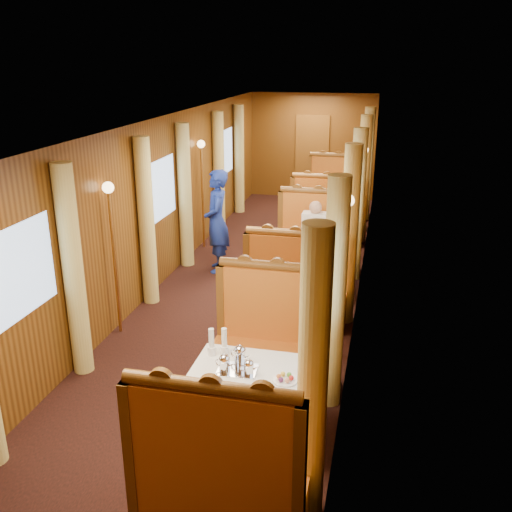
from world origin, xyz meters
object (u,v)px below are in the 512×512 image
(teapot_left, at_px, (225,365))
(passenger, at_px, (314,231))
(banquette_near_fwd, at_px, (220,477))
(teapot_right, at_px, (249,370))
(table_far, at_px, (331,210))
(rose_vase_mid, at_px, (308,233))
(fruit_plate, at_px, (285,379))
(banquette_mid_aft, at_px, (316,245))
(table_mid, at_px, (307,270))
(banquette_far_fwd, at_px, (326,221))
(tea_tray, at_px, (237,370))
(teapot_back, at_px, (240,357))
(steward, at_px, (217,221))
(rose_vase_far, at_px, (331,183))
(table_near, at_px, (252,405))
(banquette_far_aft, at_px, (336,196))
(banquette_near_aft, at_px, (274,347))
(banquette_mid_fwd, at_px, (296,293))

(teapot_left, height_order, passenger, passenger)
(banquette_near_fwd, bearing_deg, teapot_right, 89.81)
(table_far, distance_m, rose_vase_mid, 3.51)
(fruit_plate, bearing_deg, banquette_mid_aft, 93.97)
(table_mid, height_order, rose_vase_mid, rose_vase_mid)
(fruit_plate, bearing_deg, banquette_far_fwd, 93.02)
(tea_tray, height_order, passenger, passenger)
(banquette_near_fwd, bearing_deg, rose_vase_mid, 90.03)
(teapot_back, height_order, steward, steward)
(rose_vase_far, bearing_deg, passenger, -89.24)
(table_near, xyz_separation_m, banquette_far_aft, (0.00, 8.01, 0.05))
(banquette_near_aft, distance_m, banquette_mid_fwd, 1.47)
(passenger, bearing_deg, banquette_far_fwd, 90.00)
(banquette_far_fwd, distance_m, passenger, 1.74)
(passenger, bearing_deg, banquette_mid_aft, 90.00)
(rose_vase_far, distance_m, steward, 3.24)
(table_near, height_order, tea_tray, tea_tray)
(banquette_mid_fwd, bearing_deg, banquette_far_aft, 90.00)
(table_mid, height_order, table_far, same)
(fruit_plate, xyz_separation_m, steward, (-1.88, 4.27, 0.06))
(fruit_plate, bearing_deg, table_mid, 95.07)
(steward, bearing_deg, teapot_back, 3.45)
(banquette_near_fwd, height_order, banquette_mid_fwd, same)
(banquette_far_aft, bearing_deg, banquette_mid_fwd, -90.00)
(steward, bearing_deg, fruit_plate, 7.81)
(table_near, relative_size, table_mid, 1.00)
(banquette_near_fwd, relative_size, rose_vase_far, 3.72)
(rose_vase_far, height_order, steward, steward)
(teapot_right, height_order, rose_vase_far, rose_vase_far)
(fruit_plate, bearing_deg, banquette_near_fwd, -110.08)
(banquette_mid_aft, bearing_deg, rose_vase_mid, -90.12)
(fruit_plate, bearing_deg, rose_vase_mid, 95.06)
(tea_tray, height_order, fruit_plate, fruit_plate)
(teapot_back, bearing_deg, fruit_plate, -5.39)
(banquette_mid_fwd, height_order, banquette_far_aft, same)
(banquette_mid_fwd, height_order, steward, steward)
(tea_tray, relative_size, teapot_right, 2.38)
(banquette_far_fwd, bearing_deg, table_far, 90.00)
(table_mid, distance_m, teapot_right, 3.64)
(banquette_near_aft, xyz_separation_m, teapot_back, (-0.12, -0.96, 0.40))
(table_near, xyz_separation_m, teapot_right, (0.00, -0.12, 0.43))
(banquette_near_fwd, relative_size, banquette_mid_aft, 1.00)
(banquette_near_aft, distance_m, fruit_plate, 1.24)
(table_mid, xyz_separation_m, banquette_mid_fwd, (0.00, -1.01, 0.05))
(banquette_mid_fwd, xyz_separation_m, banquette_far_aft, (0.00, 5.53, 0.00))
(teapot_back, relative_size, passenger, 0.23)
(banquette_mid_fwd, xyz_separation_m, steward, (-1.56, 1.65, 0.41))
(banquette_mid_aft, xyz_separation_m, fruit_plate, (0.32, -4.65, 0.35))
(banquette_far_aft, distance_m, passenger, 3.75)
(banquette_near_fwd, xyz_separation_m, banquette_far_aft, (0.00, 9.03, 0.00))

